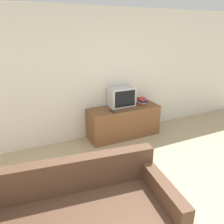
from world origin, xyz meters
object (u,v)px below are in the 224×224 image
tv_stand (124,122)px  television (122,97)px  couch (69,224)px  book_stack (142,101)px  remote_on_stand (112,111)px

tv_stand → television: size_ratio=2.85×
couch → book_stack: couch is taller
television → couch: (-1.73, -2.15, -0.59)m
remote_on_stand → couch: bearing=-126.2°
book_stack → remote_on_stand: (-0.79, -0.17, -0.06)m
television → remote_on_stand: television is taller
television → couch: 2.83m
television → couch: bearing=-128.8°
television → book_stack: size_ratio=2.41×
tv_stand → couch: bearing=-130.2°
book_stack → tv_stand: bearing=-176.2°
television → book_stack: 0.48m
book_stack → remote_on_stand: 0.81m
couch → book_stack: (2.19, 2.08, 0.45)m
couch → remote_on_stand: (1.40, 1.92, 0.40)m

